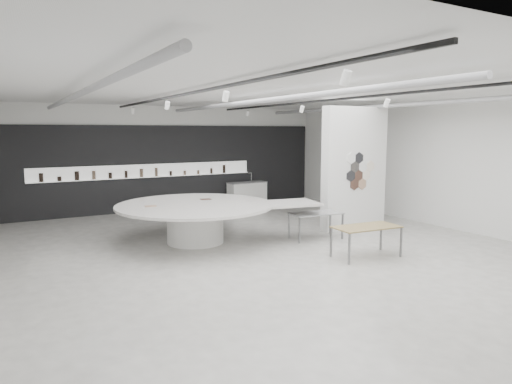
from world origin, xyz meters
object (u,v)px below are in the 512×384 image
sample_table_wood (366,229)px  kitchen_counter (247,193)px  partition_column (354,168)px  sample_table_stone (316,215)px  display_island (199,217)px

sample_table_wood → kitchen_counter: (1.24, 8.11, -0.22)m
partition_column → sample_table_stone: partition_column is taller
partition_column → display_island: partition_column is taller
kitchen_counter → partition_column: bearing=-86.3°
display_island → sample_table_wood: 4.27m
partition_column → sample_table_wood: (-1.90, -2.60, -1.13)m
sample_table_wood → display_island: bearing=131.8°
kitchen_counter → display_island: bearing=-132.7°
partition_column → kitchen_counter: 5.71m
sample_table_wood → sample_table_stone: 2.04m
sample_table_wood → kitchen_counter: 8.21m
partition_column → kitchen_counter: partition_column is taller
display_island → kitchen_counter: size_ratio=3.39×
partition_column → sample_table_stone: bearing=-162.6°
sample_table_stone → display_island: bearing=158.5°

